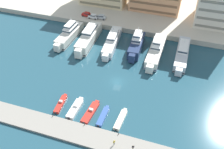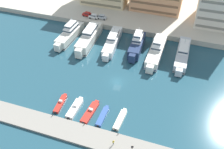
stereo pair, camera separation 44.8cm
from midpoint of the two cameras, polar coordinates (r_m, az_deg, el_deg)
name	(u,v)px [view 2 (the right image)]	position (r m, az deg, el deg)	size (l,w,h in m)	color
ground_plane	(117,82)	(77.97, 1.35, -1.70)	(400.00, 400.00, 0.00)	#234C5B
pier_dock	(91,137)	(64.37, -4.63, -14.07)	(120.00, 6.04, 0.60)	gray
yacht_ivory_far_left	(70,34)	(97.56, -9.47, 9.18)	(5.07, 19.04, 7.82)	silver
yacht_ivory_left	(89,37)	(94.35, -5.11, 8.44)	(4.98, 21.44, 7.21)	silver
yacht_white_mid_left	(112,41)	(92.72, 0.25, 7.59)	(5.28, 20.86, 6.05)	white
yacht_navy_center_left	(137,44)	(90.39, 5.84, 6.87)	(4.58, 16.85, 8.29)	navy
yacht_ivory_center	(157,50)	(89.04, 10.29, 5.59)	(4.61, 21.77, 7.80)	silver
yacht_silver_center_right	(183,54)	(89.93, 15.96, 4.62)	(4.05, 21.36, 6.14)	silver
motorboat_red_far_left	(60,103)	(72.52, -11.52, -6.48)	(2.03, 7.53, 1.34)	red
motorboat_white_left	(75,108)	(70.46, -8.29, -7.61)	(2.36, 8.22, 1.50)	white
motorboat_red_mid_left	(90,112)	(69.29, -4.80, -8.49)	(2.78, 8.81, 1.30)	red
motorboat_blue_center_left	(103,116)	(68.16, -1.97, -9.48)	(1.65, 7.54, 0.81)	#33569E
motorboat_cream_center	(120,120)	(67.33, 2.08, -10.25)	(2.08, 7.77, 0.89)	beige
car_red_far_left	(87,14)	(108.56, -5.52, 13.58)	(4.15, 2.02, 1.80)	red
car_white_left	(94,16)	(106.72, -4.07, 13.15)	(4.14, 2.00, 1.80)	white
car_silver_mid_left	(102,17)	(106.17, -2.19, 13.07)	(4.10, 1.92, 1.80)	#B7BCC1
pedestrian_near_edge	(132,147)	(61.36, 4.87, -16.20)	(0.56, 0.36, 1.55)	#7A6B56
pedestrian_mid_deck	(113,142)	(61.85, 0.53, -15.17)	(0.40, 0.58, 1.64)	#4C515B
bollard_west	(52,115)	(69.42, -13.30, -9.03)	(0.20, 0.20, 0.61)	#2D2D33
bollard_west_mid	(84,124)	(66.15, -6.20, -11.18)	(0.20, 0.20, 0.61)	#2D2D33
bollard_east_mid	(118,133)	(64.06, 1.61, -13.31)	(0.20, 0.20, 0.61)	#2D2D33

